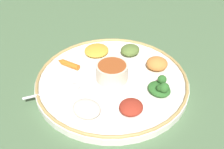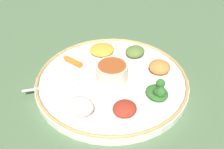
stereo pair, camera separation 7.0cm
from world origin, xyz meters
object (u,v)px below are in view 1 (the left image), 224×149
(center_bowl, at_px, (112,72))
(spoon, at_px, (62,89))
(greens_pile, at_px, (160,88))
(carrot_near_spoon, at_px, (68,64))

(center_bowl, relative_size, spoon, 0.68)
(center_bowl, distance_m, greens_pile, 0.13)
(spoon, height_order, carrot_near_spoon, carrot_near_spoon)
(center_bowl, bearing_deg, carrot_near_spoon, -97.78)
(greens_pile, bearing_deg, spoon, -74.91)
(carrot_near_spoon, bearing_deg, center_bowl, 82.22)
(center_bowl, bearing_deg, spoon, -52.51)
(spoon, relative_size, carrot_near_spoon, 1.68)
(center_bowl, relative_size, greens_pile, 1.05)
(center_bowl, xyz_separation_m, spoon, (0.08, -0.11, -0.02))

